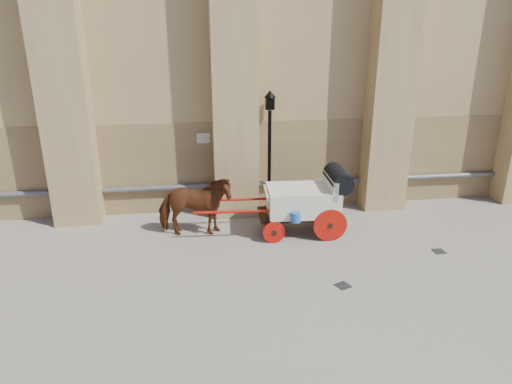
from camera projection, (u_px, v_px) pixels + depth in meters
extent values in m
plane|color=slate|center=(287.00, 263.00, 11.99)|extent=(90.00, 90.00, 0.00)
cube|color=olive|center=(322.00, 162.00, 15.61)|extent=(44.00, 0.35, 3.00)
cylinder|color=#59595B|center=(323.00, 181.00, 15.56)|extent=(42.00, 0.18, 0.18)
cube|color=beige|center=(203.00, 138.00, 14.61)|extent=(0.42, 0.04, 0.32)
imported|color=brown|center=(195.00, 206.00, 13.31)|extent=(2.21, 1.10, 1.83)
cube|color=black|center=(298.00, 214.00, 13.62)|extent=(2.43, 1.20, 0.13)
cube|color=silver|center=(302.00, 200.00, 13.48)|extent=(2.12, 1.46, 0.76)
cube|color=silver|center=(330.00, 186.00, 13.39)|extent=(0.23, 1.36, 0.60)
cube|color=silver|center=(272.00, 192.00, 13.32)|extent=(0.44, 1.21, 0.11)
cylinder|color=black|center=(338.00, 178.00, 13.34)|extent=(0.68, 1.38, 0.61)
cylinder|color=#BD1108|center=(330.00, 225.00, 13.09)|extent=(0.98, 0.12, 0.97)
cylinder|color=#BD1108|center=(320.00, 208.00, 14.35)|extent=(0.98, 0.12, 0.97)
cylinder|color=#BD1108|center=(274.00, 232.00, 13.02)|extent=(0.65, 0.10, 0.65)
cylinder|color=#BD1108|center=(269.00, 214.00, 14.28)|extent=(0.65, 0.10, 0.65)
cylinder|color=#BD1108|center=(239.00, 212.00, 12.92)|extent=(2.60, 0.21, 0.08)
cylinder|color=#BD1108|center=(238.00, 200.00, 13.83)|extent=(2.60, 0.21, 0.08)
cylinder|color=blue|center=(296.00, 217.00, 12.82)|extent=(0.28, 0.28, 0.28)
cylinder|color=black|center=(269.00, 162.00, 14.87)|extent=(0.11, 0.11, 3.38)
cone|color=black|center=(269.00, 206.00, 15.38)|extent=(0.34, 0.34, 0.34)
cube|color=black|center=(270.00, 103.00, 14.22)|extent=(0.26, 0.26, 0.39)
cone|color=black|center=(270.00, 94.00, 14.12)|extent=(0.38, 0.38, 0.23)
cube|color=black|center=(343.00, 286.00, 10.91)|extent=(0.42, 0.42, 0.01)
cube|color=black|center=(439.00, 251.00, 12.60)|extent=(0.32, 0.32, 0.01)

